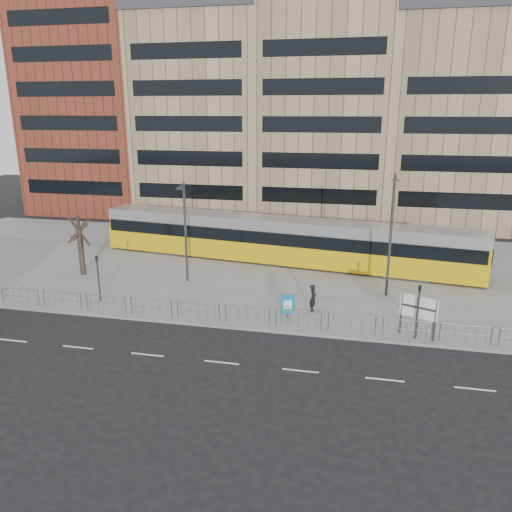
% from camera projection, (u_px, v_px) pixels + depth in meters
% --- Properties ---
extents(ground, '(120.00, 120.00, 0.00)m').
position_uv_depth(ground, '(207.00, 327.00, 29.29)').
color(ground, black).
rests_on(ground, ground).
extents(plaza, '(64.00, 24.00, 0.15)m').
position_uv_depth(plaza, '(252.00, 265.00, 40.52)').
color(plaza, slate).
rests_on(plaza, ground).
extents(kerb, '(64.00, 0.25, 0.17)m').
position_uv_depth(kerb, '(208.00, 325.00, 29.31)').
color(kerb, gray).
rests_on(kerb, ground).
extents(building_row, '(70.40, 18.40, 31.20)m').
position_uv_depth(building_row, '(306.00, 103.00, 57.48)').
color(building_row, maroon).
rests_on(building_row, ground).
extents(pedestrian_barrier, '(32.07, 0.07, 1.10)m').
position_uv_depth(pedestrian_barrier, '(242.00, 311.00, 29.08)').
color(pedestrian_barrier, gray).
rests_on(pedestrian_barrier, plaza).
extents(road_markings, '(62.00, 0.12, 0.01)m').
position_uv_depth(road_markings, '(203.00, 360.00, 25.33)').
color(road_markings, white).
rests_on(road_markings, ground).
extents(tram, '(31.28, 7.23, 3.67)m').
position_uv_depth(tram, '(281.00, 240.00, 40.67)').
color(tram, gold).
rests_on(tram, plaza).
extents(station_sign, '(1.94, 0.87, 2.37)m').
position_uv_depth(station_sign, '(419.00, 309.00, 27.17)').
color(station_sign, '#2D2D30').
rests_on(station_sign, plaza).
extents(ad_panel, '(0.82, 0.31, 1.57)m').
position_uv_depth(ad_panel, '(288.00, 305.00, 29.72)').
color(ad_panel, '#2D2D30').
rests_on(ad_panel, plaza).
extents(pedestrian, '(0.44, 0.66, 1.76)m').
position_uv_depth(pedestrian, '(313.00, 298.00, 30.88)').
color(pedestrian, black).
rests_on(pedestrian, plaza).
extents(traffic_light_west, '(0.17, 0.21, 3.10)m').
position_uv_depth(traffic_light_west, '(98.00, 273.00, 32.22)').
color(traffic_light_west, '#2D2D30').
rests_on(traffic_light_west, plaza).
extents(traffic_light_east, '(0.21, 0.24, 3.10)m').
position_uv_depth(traffic_light_east, '(418.00, 305.00, 26.90)').
color(traffic_light_east, '#2D2D30').
rests_on(traffic_light_east, plaza).
extents(lamp_post_west, '(0.45, 1.04, 7.24)m').
position_uv_depth(lamp_post_west, '(185.00, 228.00, 35.46)').
color(lamp_post_west, '#2D2D30').
rests_on(lamp_post_west, plaza).
extents(lamp_post_east, '(0.45, 1.04, 8.19)m').
position_uv_depth(lamp_post_east, '(391.00, 231.00, 32.53)').
color(lamp_post_east, '#2D2D30').
rests_on(lamp_post_east, plaza).
extents(bare_tree, '(4.38, 4.38, 6.86)m').
position_uv_depth(bare_tree, '(77.00, 212.00, 36.77)').
color(bare_tree, black).
rests_on(bare_tree, plaza).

